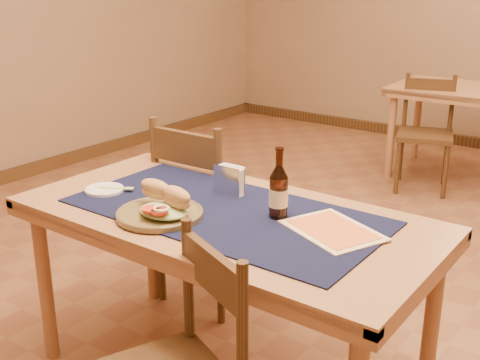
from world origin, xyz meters
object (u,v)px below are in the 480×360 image
Objects in this scene: chair_main_far at (207,208)px; main_table at (224,232)px; sandwich_plate at (162,208)px; napkin_holder at (229,181)px; beer_bottle at (279,192)px.

main_table is at bearing -44.98° from chair_main_far.
napkin_holder is at bearing 81.80° from sandwich_plate.
beer_bottle is (0.34, 0.25, 0.06)m from sandwich_plate.
beer_bottle is at bearing -31.25° from chair_main_far.
napkin_holder is (-0.10, 0.16, 0.14)m from main_table.
beer_bottle is at bearing 18.90° from main_table.
main_table is at bearing -161.10° from beer_bottle.
chair_main_far is at bearing 148.75° from beer_bottle.
sandwich_plate is at bearing -143.84° from beer_bottle.
main_table is 0.69m from chair_main_far.
chair_main_far is 3.68× the size of beer_bottle.
sandwich_plate is 0.35m from napkin_holder.
chair_main_far is 7.10× the size of napkin_holder.
napkin_holder is at bearing -39.81° from chair_main_far.
sandwich_plate reaches higher than main_table.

